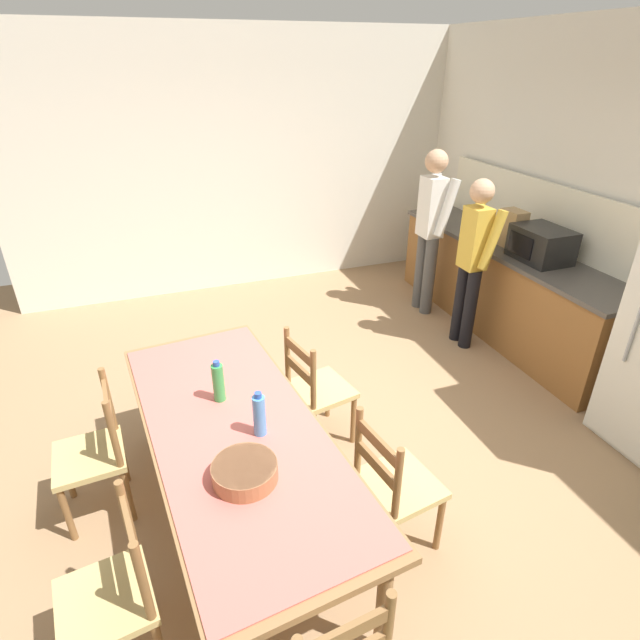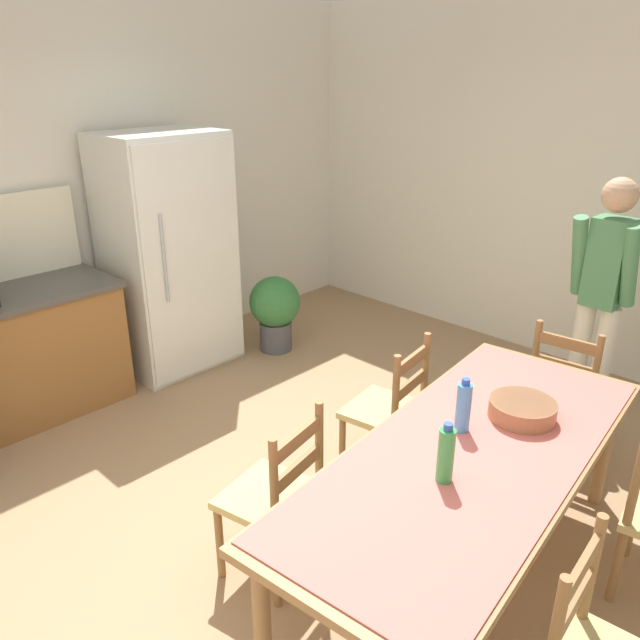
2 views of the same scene
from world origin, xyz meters
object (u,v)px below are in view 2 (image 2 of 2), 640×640
serving_bowl (522,408)px  potted_plant (275,308)px  person_by_table (602,289)px  bottle_near_centre (446,454)px  chair_head_end (566,389)px  chair_side_far_left (275,497)px  refrigerator (169,254)px  bottle_off_centre (463,407)px  dining_table (471,463)px  chair_side_far_right (389,411)px

serving_bowl → potted_plant: serving_bowl is taller
person_by_table → serving_bowl: bearing=11.5°
serving_bowl → potted_plant: (0.78, 2.64, -0.42)m
bottle_near_centre → chair_head_end: size_ratio=0.30×
person_by_table → chair_side_far_left: bearing=-7.9°
refrigerator → potted_plant: bearing=-30.5°
bottle_off_centre → dining_table: bearing=-128.9°
potted_plant → person_by_table: bearing=-71.9°
bottle_off_centre → chair_head_end: 1.38m
dining_table → bottle_off_centre: (0.10, 0.12, 0.20)m
potted_plant → bottle_off_centre: bearing=-113.3°
chair_head_end → serving_bowl: bearing=94.1°
dining_table → chair_head_end: 1.43m
chair_head_end → person_by_table: 0.76m
dining_table → chair_side_far_left: chair_side_far_left is taller
chair_side_far_right → person_by_table: (1.54, -0.57, 0.51)m
chair_side_far_left → refrigerator: bearing=-124.9°
bottle_off_centre → potted_plant: 2.76m
dining_table → bottle_off_centre: 0.25m
refrigerator → chair_side_far_right: refrigerator is taller
dining_table → chair_side_far_right: bearing=61.7°
dining_table → person_by_table: 1.99m
bottle_near_centre → potted_plant: (1.46, 2.65, -0.49)m
chair_side_far_left → potted_plant: chair_side_far_left is taller
person_by_table → potted_plant: (-0.79, 2.40, -0.56)m
bottle_near_centre → bottle_off_centre: (0.38, 0.15, 0.00)m
chair_head_end → potted_plant: (-0.23, 2.47, -0.06)m
serving_bowl → chair_side_far_right: 0.90m
potted_plant → chair_side_far_right: bearing=-112.3°
bottle_near_centre → person_by_table: bearing=6.4°
person_by_table → chair_side_far_right: bearing=-17.9°
person_by_table → refrigerator: bearing=-59.3°
chair_side_far_right → potted_plant: (0.75, 1.83, -0.06)m
chair_side_far_left → person_by_table: person_by_table is taller
bottle_off_centre → serving_bowl: bottle_off_centre is taller
dining_table → chair_side_far_right: size_ratio=2.55×
bottle_near_centre → chair_side_far_left: (-0.30, 0.72, -0.44)m
bottle_off_centre → chair_side_far_left: size_ratio=0.30×
refrigerator → chair_head_end: size_ratio=2.07×
bottle_near_centre → potted_plant: bottle_near_centre is taller
dining_table → chair_side_far_right: 0.93m
potted_plant → serving_bowl: bearing=-106.4°
dining_table → chair_side_far_left: (-0.57, 0.69, -0.24)m
refrigerator → chair_side_far_left: refrigerator is taller
bottle_off_centre → chair_side_far_left: 0.98m
bottle_off_centre → serving_bowl: 0.34m
bottle_off_centre → chair_side_far_right: (0.33, 0.67, -0.44)m
chair_side_far_right → person_by_table: person_by_table is taller
bottle_near_centre → bottle_off_centre: bearing=22.0°
refrigerator → person_by_table: size_ratio=1.11×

